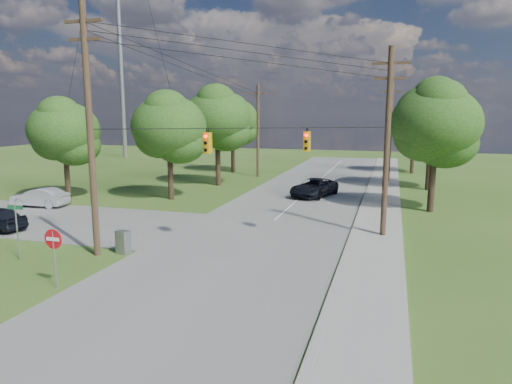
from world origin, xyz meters
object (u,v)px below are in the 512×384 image
(pole_ne, at_px, (387,141))
(pole_north_e, at_px, (390,132))
(pole_north_w, at_px, (258,130))
(control_cabinet, at_px, (123,242))
(do_not_enter_sign, at_px, (54,245))
(car_main_north, at_px, (314,187))
(car_cross_silver, at_px, (40,197))
(pole_sw, at_px, (90,129))

(pole_ne, height_order, pole_north_e, pole_ne)
(pole_north_e, bearing_deg, pole_north_w, 180.00)
(control_cabinet, distance_m, do_not_enter_sign, 4.95)
(pole_north_e, height_order, do_not_enter_sign, pole_north_e)
(car_main_north, bearing_deg, pole_north_e, 76.87)
(car_cross_silver, distance_m, car_main_north, 21.60)
(pole_north_w, distance_m, do_not_enter_sign, 34.01)
(pole_north_w, distance_m, car_cross_silver, 23.84)
(do_not_enter_sign, bearing_deg, car_main_north, 75.04)
(pole_sw, relative_size, car_main_north, 2.23)
(pole_ne, height_order, pole_north_w, pole_ne)
(pole_sw, height_order, pole_north_e, pole_sw)
(pole_sw, xyz_separation_m, pole_north_w, (-0.40, 29.60, -1.10))
(pole_north_w, bearing_deg, pole_sw, -89.23)
(control_cabinet, relative_size, do_not_enter_sign, 0.48)
(car_main_north, height_order, control_cabinet, car_main_north)
(pole_ne, xyz_separation_m, control_cabinet, (-12.40, -7.00, -4.89))
(car_main_north, xyz_separation_m, do_not_enter_sign, (-6.51, -23.40, 1.00))
(pole_ne, xyz_separation_m, pole_north_w, (-13.90, 22.00, -0.34))
(pole_north_e, height_order, control_cabinet, pole_north_e)
(pole_sw, distance_m, car_cross_silver, 15.45)
(car_cross_silver, xyz_separation_m, do_not_enter_sign, (12.48, -13.11, 1.03))
(control_cabinet, xyz_separation_m, do_not_enter_sign, (0.00, -4.81, 1.19))
(pole_sw, relative_size, car_cross_silver, 2.77)
(pole_north_e, bearing_deg, pole_ne, -90.00)
(pole_north_e, height_order, car_main_north, pole_north_e)
(pole_ne, bearing_deg, control_cabinet, -150.55)
(pole_ne, relative_size, pole_north_w, 1.05)
(car_cross_silver, relative_size, control_cabinet, 3.72)
(do_not_enter_sign, bearing_deg, pole_ne, 44.19)
(car_cross_silver, bearing_deg, control_cabinet, 53.29)
(pole_sw, distance_m, do_not_enter_sign, 6.22)
(pole_ne, distance_m, pole_north_w, 26.03)
(pole_ne, xyz_separation_m, pole_north_e, (-0.00, 22.00, -0.34))
(car_main_north, relative_size, do_not_enter_sign, 2.20)
(pole_ne, height_order, control_cabinet, pole_ne)
(pole_ne, relative_size, car_cross_silver, 2.42)
(pole_ne, bearing_deg, pole_sw, -150.62)
(pole_north_e, distance_m, pole_north_w, 13.90)
(car_main_north, bearing_deg, pole_ne, -46.70)
(pole_sw, distance_m, control_cabinet, 5.78)
(pole_north_w, distance_m, car_main_north, 13.83)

